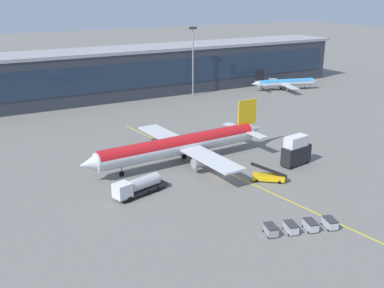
# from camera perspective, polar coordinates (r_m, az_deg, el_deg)

# --- Properties ---
(ground_plane) EXTENTS (700.00, 700.00, 0.00)m
(ground_plane) POSITION_cam_1_polar(r_m,az_deg,el_deg) (89.81, 3.76, -4.04)
(ground_plane) COLOR slate
(apron_lead_in_line) EXTENTS (10.12, 79.43, 0.01)m
(apron_lead_in_line) POSITION_cam_1_polar(r_m,az_deg,el_deg) (92.33, 4.07, -3.40)
(apron_lead_in_line) COLOR yellow
(apron_lead_in_line) RESTS_ON ground_plane
(terminal_building) EXTENTS (211.87, 18.83, 16.05)m
(terminal_building) POSITION_cam_1_polar(r_m,az_deg,el_deg) (153.38, -15.54, 7.95)
(terminal_building) COLOR #2D333D
(terminal_building) RESTS_ON ground_plane
(main_airliner) EXTENTS (43.70, 34.71, 11.38)m
(main_airliner) POSITION_cam_1_polar(r_m,az_deg,el_deg) (95.23, -1.43, -0.12)
(main_airliner) COLOR silver
(main_airliner) RESTS_ON ground_plane
(fuel_tanker) EXTENTS (11.08, 5.13, 3.25)m
(fuel_tanker) POSITION_cam_1_polar(r_m,az_deg,el_deg) (81.45, -6.78, -5.25)
(fuel_tanker) COLOR #232326
(fuel_tanker) RESTS_ON ground_plane
(catering_lift) EXTENTS (7.11, 3.56, 6.30)m
(catering_lift) POSITION_cam_1_polar(r_m,az_deg,el_deg) (96.79, 12.79, -0.85)
(catering_lift) COLOR black
(catering_lift) RESTS_ON ground_plane
(belt_loader) EXTENTS (6.15, 5.44, 3.49)m
(belt_loader) POSITION_cam_1_polar(r_m,az_deg,el_deg) (88.24, 9.48, -3.99)
(belt_loader) COLOR yellow
(belt_loader) RESTS_ON ground_plane
(baggage_cart_0) EXTENTS (2.26, 2.98, 1.48)m
(baggage_cart_0) POSITION_cam_1_polar(r_m,az_deg,el_deg) (70.02, 9.74, -10.46)
(baggage_cart_0) COLOR gray
(baggage_cart_0) RESTS_ON ground_plane
(baggage_cart_1) EXTENTS (2.26, 2.98, 1.48)m
(baggage_cart_1) POSITION_cam_1_polar(r_m,az_deg,el_deg) (71.22, 12.16, -10.10)
(baggage_cart_1) COLOR #B2B7BC
(baggage_cart_1) RESTS_ON ground_plane
(baggage_cart_2) EXTENTS (2.26, 2.98, 1.48)m
(baggage_cart_2) POSITION_cam_1_polar(r_m,az_deg,el_deg) (72.53, 14.49, -9.73)
(baggage_cart_2) COLOR #B2B7BC
(baggage_cart_2) RESTS_ON ground_plane
(baggage_cart_3) EXTENTS (2.26, 2.98, 1.48)m
(baggage_cart_3) POSITION_cam_1_polar(r_m,az_deg,el_deg) (73.96, 16.73, -9.36)
(baggage_cart_3) COLOR #B2B7BC
(baggage_cart_3) RESTS_ON ground_plane
(commuter_jet_near) EXTENTS (25.69, 20.49, 7.70)m
(commuter_jet_near) POSITION_cam_1_polar(r_m,az_deg,el_deg) (171.19, 11.50, 7.46)
(commuter_jet_near) COLOR silver
(commuter_jet_near) RESTS_ON ground_plane
(apron_light_mast_0) EXTENTS (2.80, 0.50, 23.10)m
(apron_light_mast_0) POSITION_cam_1_polar(r_m,az_deg,el_deg) (156.60, 0.12, 10.86)
(apron_light_mast_0) COLOR gray
(apron_light_mast_0) RESTS_ON ground_plane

